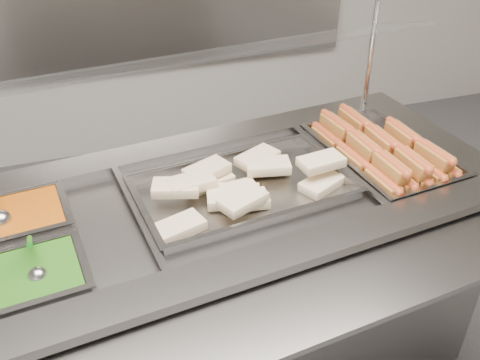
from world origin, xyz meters
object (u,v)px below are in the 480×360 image
object	(u,v)px
pan_hotdogs	(380,159)
steam_counter	(228,288)
ladle	(0,219)
pan_wraps	(243,192)
serving_spoon	(36,270)
sneeze_guard	(197,61)

from	to	relation	value
pan_hotdogs	steam_counter	bearing A→B (deg)	-173.33
steam_counter	ladle	size ratio (longest dim) A/B	9.99
pan_wraps	serving_spoon	world-z (taller)	serving_spoon
sneeze_guard	serving_spoon	distance (m)	0.82
steam_counter	sneeze_guard	bearing A→B (deg)	96.67
pan_hotdogs	pan_wraps	bearing A→B (deg)	-173.33
steam_counter	ladle	xyz separation A→B (m)	(-0.71, 0.05, 0.47)
steam_counter	serving_spoon	bearing A→B (deg)	-159.64
pan_wraps	pan_hotdogs	bearing A→B (deg)	6.67
pan_hotdogs	serving_spoon	bearing A→B (deg)	-166.44
pan_hotdogs	sneeze_guard	bearing A→B (deg)	167.39
pan_hotdogs	pan_wraps	xyz separation A→B (m)	(-0.57, -0.07, 0.02)
steam_counter	pan_wraps	xyz separation A→B (m)	(0.06, 0.01, 0.43)
steam_counter	pan_hotdogs	xyz separation A→B (m)	(0.64, 0.07, 0.42)
steam_counter	pan_hotdogs	world-z (taller)	pan_hotdogs
pan_wraps	ladle	bearing A→B (deg)	176.72
serving_spoon	sneeze_guard	bearing A→B (deg)	37.60
steam_counter	sneeze_guard	xyz separation A→B (m)	(-0.03, 0.22, 0.83)
sneeze_guard	ladle	xyz separation A→B (m)	(-0.69, -0.17, -0.37)
pan_wraps	serving_spoon	bearing A→B (deg)	-160.81
steam_counter	sneeze_guard	world-z (taller)	sneeze_guard
steam_counter	pan_hotdogs	size ratio (longest dim) A/B	3.35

